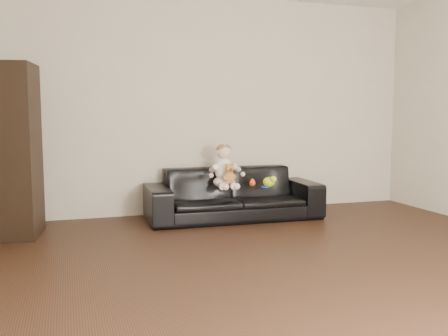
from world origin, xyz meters
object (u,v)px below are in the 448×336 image
object	(u,v)px
toy_blue_disc	(265,187)
sofa	(233,194)
toy_rattle	(252,183)
cabinet	(14,151)
toy_green	(269,182)
baby	(224,169)
teddy_bear	(229,174)

from	to	relation	value
toy_blue_disc	sofa	bearing A→B (deg)	141.28
sofa	toy_rattle	world-z (taller)	sofa
cabinet	toy_green	size ratio (longest dim) A/B	10.24
toy_blue_disc	baby	bearing A→B (deg)	163.53
baby	toy_green	world-z (taller)	baby
toy_rattle	cabinet	bearing A→B (deg)	-178.83
toy_rattle	sofa	bearing A→B (deg)	153.01
baby	toy_rattle	distance (m)	0.38
toy_green	toy_blue_disc	distance (m)	0.08
baby	toy_blue_disc	distance (m)	0.50
teddy_bear	toy_rattle	world-z (taller)	teddy_bear
teddy_bear	toy_blue_disc	size ratio (longest dim) A/B	2.61
toy_rattle	toy_blue_disc	xyz separation A→B (m)	(0.10, -0.14, -0.03)
toy_green	toy_rattle	world-z (taller)	toy_green
sofa	toy_green	world-z (taller)	sofa
teddy_bear	toy_green	size ratio (longest dim) A/B	1.39
baby	toy_rattle	xyz separation A→B (m)	(0.34, 0.01, -0.18)
cabinet	toy_rattle	distance (m)	2.53
sofa	cabinet	bearing A→B (deg)	-175.06
baby	toy_green	xyz separation A→B (m)	(0.50, -0.10, -0.16)
cabinet	toy_rattle	size ratio (longest dim) A/B	22.58
baby	toy_rattle	size ratio (longest dim) A/B	6.54
cabinet	toy_blue_disc	bearing A→B (deg)	6.32
sofa	toy_green	xyz separation A→B (m)	(0.36, -0.21, 0.15)
cabinet	teddy_bear	xyz separation A→B (m)	(2.16, -0.11, -0.29)
sofa	toy_rattle	bearing A→B (deg)	-25.82
teddy_bear	sofa	bearing A→B (deg)	77.98
toy_green	teddy_bear	bearing A→B (deg)	-174.02
teddy_bear	toy_green	bearing A→B (deg)	20.82
baby	teddy_bear	world-z (taller)	baby
baby	toy_rattle	bearing A→B (deg)	19.23
sofa	teddy_bear	xyz separation A→B (m)	(-0.13, -0.26, 0.26)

